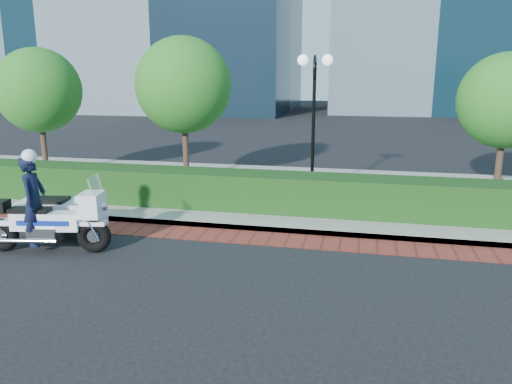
% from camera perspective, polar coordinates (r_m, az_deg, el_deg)
% --- Properties ---
extents(ground, '(120.00, 120.00, 0.00)m').
position_cam_1_polar(ground, '(10.63, -2.23, -7.82)').
color(ground, black).
rests_on(ground, ground).
extents(brick_strip, '(60.00, 1.00, 0.01)m').
position_cam_1_polar(brick_strip, '(11.99, -0.40, -5.24)').
color(brick_strip, maroon).
rests_on(brick_strip, ground).
extents(sidewalk, '(60.00, 8.00, 0.15)m').
position_cam_1_polar(sidewalk, '(16.22, 3.14, 0.02)').
color(sidewalk, gray).
rests_on(sidewalk, ground).
extents(hedge_main, '(18.00, 1.20, 1.00)m').
position_cam_1_polar(hedge_main, '(13.79, 1.54, 0.05)').
color(hedge_main, black).
rests_on(hedge_main, sidewalk).
extents(lamppost, '(1.02, 0.70, 4.21)m').
position_cam_1_polar(lamppost, '(14.87, 6.64, 9.96)').
color(lamppost, black).
rests_on(lamppost, sidewalk).
extents(tree_a, '(3.00, 3.00, 4.58)m').
position_cam_1_polar(tree_a, '(19.79, -23.60, 10.59)').
color(tree_a, '#332319').
rests_on(tree_a, sidewalk).
extents(tree_b, '(3.20, 3.20, 4.89)m').
position_cam_1_polar(tree_b, '(17.17, -8.28, 11.98)').
color(tree_b, '#332319').
rests_on(tree_b, sidewalk).
extents(tree_c, '(2.80, 2.80, 4.30)m').
position_cam_1_polar(tree_c, '(16.57, 26.69, 9.30)').
color(tree_c, '#332319').
rests_on(tree_c, sidewalk).
extents(police_motorcycle, '(2.81, 2.02, 2.29)m').
position_cam_1_polar(police_motorcycle, '(12.20, -22.58, -2.18)').
color(police_motorcycle, black).
rests_on(police_motorcycle, ground).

